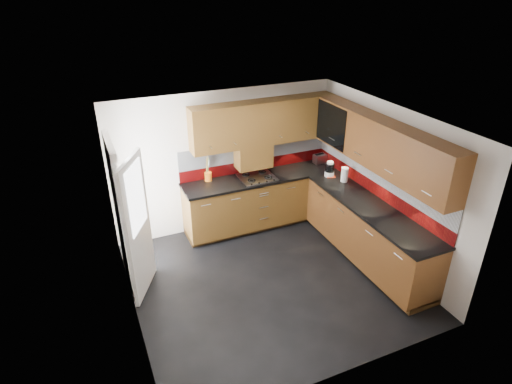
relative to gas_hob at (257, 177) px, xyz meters
name	(u,v)px	position (x,y,z in m)	size (l,w,h in m)	color
room	(271,189)	(-0.45, -1.47, 0.54)	(4.00, 3.80, 2.64)	black
base_cabinets	(310,217)	(0.62, -0.75, -0.52)	(2.70, 3.20, 0.95)	#573713
countertop	(311,191)	(0.60, -0.77, -0.03)	(2.72, 3.22, 0.04)	black
backsplash	(317,167)	(0.83, -0.54, 0.26)	(2.70, 3.20, 0.54)	maroon
upper_cabinets	(322,133)	(0.78, -0.69, 0.88)	(2.50, 3.20, 0.72)	#573713
extractor_hood	(253,156)	(0.00, 0.17, 0.33)	(0.60, 0.33, 0.40)	#573713
glass_cabinet	(339,122)	(1.26, -0.40, 0.91)	(0.32, 0.80, 0.66)	black
back_door	(128,221)	(-2.23, -0.72, 0.08)	(0.42, 1.19, 2.04)	white
gas_hob	(257,177)	(0.00, 0.00, 0.00)	(0.58, 0.51, 0.05)	silver
utensil_pot	(208,175)	(-0.78, 0.24, 0.08)	(0.12, 0.12, 0.42)	orange
toaster	(320,159)	(1.30, 0.14, 0.07)	(0.24, 0.17, 0.17)	silver
food_processor	(330,170)	(1.15, -0.42, 0.11)	(0.16, 0.16, 0.27)	white
paper_towel	(345,175)	(1.26, -0.70, 0.11)	(0.12, 0.12, 0.24)	white
orange_cloth	(331,176)	(1.16, -0.45, -0.01)	(0.14, 0.12, 0.02)	#F9441B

